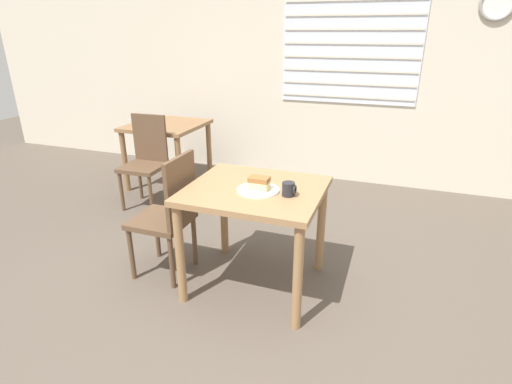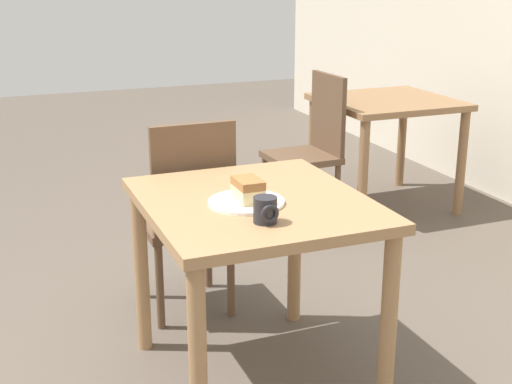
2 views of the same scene
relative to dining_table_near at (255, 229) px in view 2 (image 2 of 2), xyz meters
The scene contains 7 objects.
dining_table_near is the anchor object (origin of this frame).
dining_table_far 2.30m from the dining_table_near, 136.22° to the left, with size 0.80×0.82×0.73m.
chair_near_window 0.65m from the dining_table_near, behind, with size 0.40×0.40×0.93m.
chair_far_corner 1.85m from the dining_table_near, 147.35° to the left, with size 0.41×0.41×0.93m.
plate 0.14m from the dining_table_near, 50.91° to the right, with size 0.28×0.28×0.01m.
cake_slice 0.18m from the dining_table_near, 44.31° to the right, with size 0.13×0.09×0.08m.
coffee_mug 0.30m from the dining_table_near, 13.31° to the right, with size 0.09×0.08×0.09m.
Camera 2 is at (2.23, -0.34, 1.58)m, focal length 50.00 mm.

